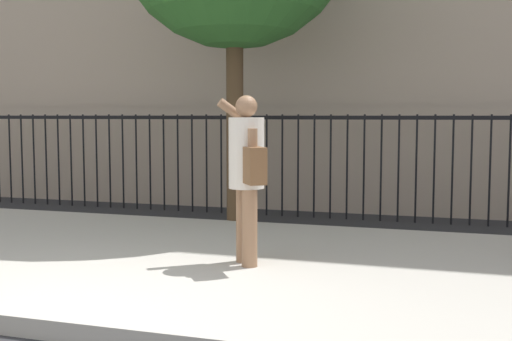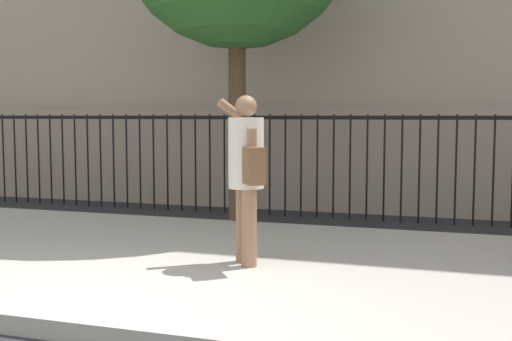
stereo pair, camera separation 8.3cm
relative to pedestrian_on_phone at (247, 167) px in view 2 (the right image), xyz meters
name	(u,v)px [view 2 (the right image)]	position (x,y,z in m)	size (l,w,h in m)	color
ground_plane	(41,340)	(-0.85, -2.02, -1.09)	(60.00, 60.00, 0.00)	#28282B
sidewalk	(176,262)	(-0.85, 0.18, -1.02)	(28.00, 4.40, 0.15)	#B2ADA3
iron_fence	(277,151)	(-0.85, 3.88, -0.07)	(12.03, 0.04, 1.60)	black
pedestrian_on_phone	(247,167)	(0.00, 0.00, 0.00)	(0.63, 0.71, 1.62)	#936B4C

